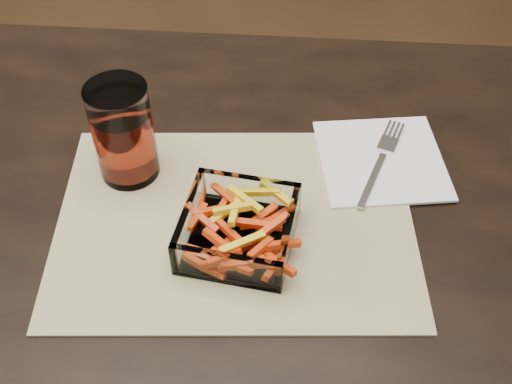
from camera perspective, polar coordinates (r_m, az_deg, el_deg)
dining_table at (r=0.89m, az=-10.02°, el=-7.31°), size 1.60×0.90×0.75m
placemat at (r=0.82m, az=-1.87°, el=-2.59°), size 0.47×0.36×0.00m
glass_bowl at (r=0.78m, az=-1.58°, el=-3.42°), size 0.15×0.15×0.05m
tumbler at (r=0.85m, az=-11.67°, el=4.96°), size 0.08×0.08×0.14m
napkin at (r=0.90m, az=11.08°, el=2.82°), size 0.19×0.19×0.00m
fork at (r=0.90m, az=11.07°, el=2.89°), size 0.07×0.18×0.00m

